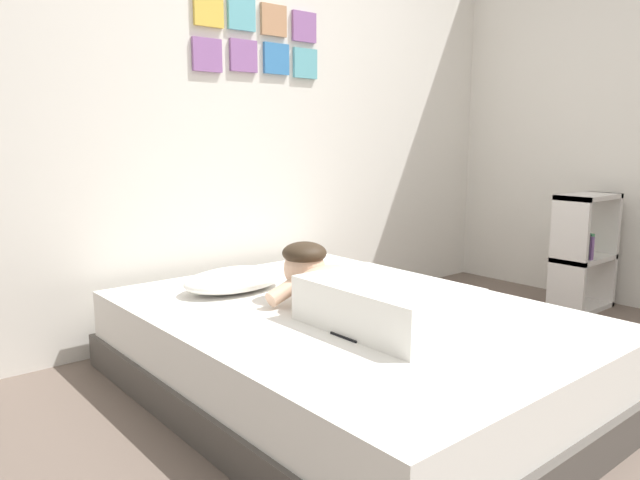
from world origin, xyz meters
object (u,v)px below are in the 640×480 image
object	(u,v)px
coffee_cup	(328,280)
person_lying	(360,294)
cell_phone	(349,336)
pillow	(234,280)
bookshelf	(583,252)
bed	(348,351)

from	to	relation	value
coffee_cup	person_lying	bearing A→B (deg)	-116.30
person_lying	cell_phone	world-z (taller)	person_lying
pillow	bookshelf	world-z (taller)	bookshelf
pillow	person_lying	size ratio (longest dim) A/B	0.57
bed	pillow	size ratio (longest dim) A/B	4.00
bed	coffee_cup	bearing A→B (deg)	63.12
person_lying	cell_phone	bearing A→B (deg)	-143.47
pillow	person_lying	world-z (taller)	person_lying
cell_phone	pillow	bearing A→B (deg)	87.71
coffee_cup	cell_phone	world-z (taller)	coffee_cup
pillow	cell_phone	xyz separation A→B (m)	(-0.03, -0.85, -0.05)
person_lying	bookshelf	xyz separation A→B (m)	(2.08, 0.11, -0.10)
person_lying	coffee_cup	distance (m)	0.53
coffee_cup	bookshelf	xyz separation A→B (m)	(1.85, -0.36, -0.03)
pillow	person_lying	distance (m)	0.73
cell_phone	bookshelf	bearing A→B (deg)	6.07
bed	bookshelf	world-z (taller)	bookshelf
coffee_cup	bookshelf	bearing A→B (deg)	-11.09
pillow	bookshelf	xyz separation A→B (m)	(2.23, -0.61, -0.05)
bed	person_lying	distance (m)	0.33
cell_phone	bookshelf	world-z (taller)	bookshelf
bed	cell_phone	xyz separation A→B (m)	(-0.24, -0.27, 0.19)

